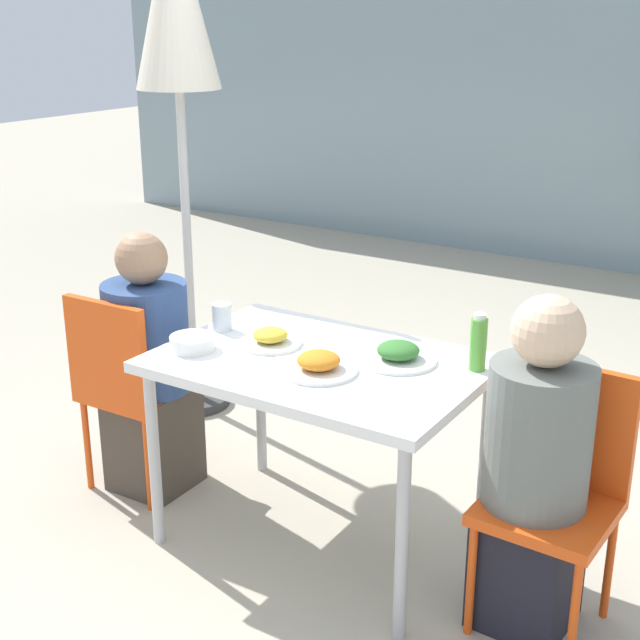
% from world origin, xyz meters
% --- Properties ---
extents(ground_plane, '(24.00, 24.00, 0.00)m').
position_xyz_m(ground_plane, '(0.00, 0.00, 0.00)').
color(ground_plane, '#B2A893').
extents(dining_table, '(1.16, 0.80, 0.75)m').
position_xyz_m(dining_table, '(0.00, 0.00, 0.68)').
color(dining_table, white).
rests_on(dining_table, ground).
extents(chair_left, '(0.41, 0.41, 0.87)m').
position_xyz_m(chair_left, '(-0.88, -0.09, 0.51)').
color(chair_left, '#E54C14').
rests_on(chair_left, ground).
extents(person_left, '(0.35, 0.35, 1.12)m').
position_xyz_m(person_left, '(-0.83, -0.01, 0.52)').
color(person_left, '#473D33').
rests_on(person_left, ground).
extents(chair_right, '(0.42, 0.42, 0.87)m').
position_xyz_m(chair_right, '(0.88, 0.04, 0.51)').
color(chair_right, '#E54C14').
rests_on(chair_right, ground).
extents(person_right, '(0.33, 0.33, 1.14)m').
position_xyz_m(person_right, '(0.83, -0.03, 0.54)').
color(person_right, black).
rests_on(person_right, ground).
extents(closed_umbrella, '(0.39, 0.39, 2.41)m').
position_xyz_m(closed_umbrella, '(-1.22, 0.72, 1.88)').
color(closed_umbrella, '#333333').
rests_on(closed_umbrella, ground).
extents(plate_0, '(0.27, 0.27, 0.07)m').
position_xyz_m(plate_0, '(0.06, -0.10, 0.78)').
color(plate_0, white).
rests_on(plate_0, dining_table).
extents(plate_1, '(0.24, 0.24, 0.07)m').
position_xyz_m(plate_1, '(-0.24, 0.02, 0.78)').
color(plate_1, white).
rests_on(plate_1, dining_table).
extents(plate_2, '(0.28, 0.28, 0.07)m').
position_xyz_m(plate_2, '(0.25, 0.13, 0.78)').
color(plate_2, white).
rests_on(plate_2, dining_table).
extents(bottle, '(0.06, 0.06, 0.21)m').
position_xyz_m(bottle, '(0.51, 0.21, 0.85)').
color(bottle, '#51A338').
rests_on(bottle, dining_table).
extents(drinking_cup, '(0.08, 0.08, 0.11)m').
position_xyz_m(drinking_cup, '(-0.49, 0.06, 0.81)').
color(drinking_cup, silver).
rests_on(drinking_cup, dining_table).
extents(salad_bowl, '(0.17, 0.17, 0.05)m').
position_xyz_m(salad_bowl, '(-0.45, -0.17, 0.78)').
color(salad_bowl, white).
rests_on(salad_bowl, dining_table).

